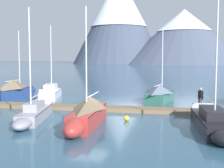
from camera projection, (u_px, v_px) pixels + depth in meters
The scene contains 12 objects.
ground_plane at pixel (89, 120), 20.91m from camera, with size 700.00×700.00×0.00m, color #335B75.
mountain_west_summit at pixel (119, 16), 223.78m from camera, with size 67.89×67.89×66.21m.
mountain_central_massif at pixel (184, 36), 211.74m from camera, with size 90.04×90.04×38.24m.
dock at pixel (105, 108), 24.74m from camera, with size 27.38×3.47×0.30m.
sailboat_nearest_berth at pixel (16, 89), 32.53m from camera, with size 1.58×6.55×7.24m.
sailboat_second_berth at pixel (51, 92), 32.56m from camera, with size 3.23×5.94×7.76m.
sailboat_mid_dock_port at pixel (33, 114), 20.33m from camera, with size 2.95×6.73×7.53m.
sailboat_mid_dock_starboard at pixel (87, 113), 18.96m from camera, with size 2.14×7.53×7.43m.
sailboat_far_berth at pixel (160, 94), 29.60m from camera, with size 2.55×6.16×7.31m.
sailboat_outer_slip at pixel (213, 123), 17.46m from camera, with size 2.59×7.40×9.22m.
person_on_dock at pixel (201, 97), 23.45m from camera, with size 0.41×0.47×1.69m.
mooring_buoy_channel_marker at pixel (126, 118), 20.60m from camera, with size 0.36×0.36×0.44m.
Camera 1 is at (7.09, -19.43, 4.30)m, focal length 48.30 mm.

